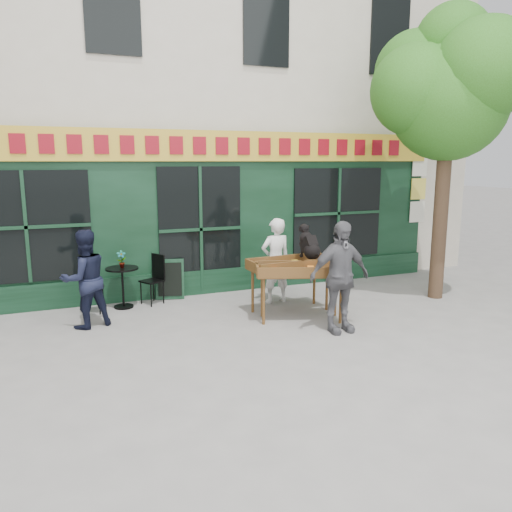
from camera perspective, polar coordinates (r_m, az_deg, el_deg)
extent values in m
plane|color=slate|center=(8.31, -1.76, -8.21)|extent=(80.00, 80.00, 0.00)
cube|color=beige|center=(13.83, -11.13, 20.17)|extent=(14.00, 7.00, 10.00)
cube|color=black|center=(10.22, -6.55, 4.53)|extent=(11.00, 0.16, 3.20)
cube|color=gold|center=(10.04, -6.54, 12.42)|extent=(11.00, 0.06, 0.60)
cube|color=maroon|center=(10.01, -6.47, 12.43)|extent=(9.60, 0.03, 0.34)
cube|color=black|center=(10.36, -6.24, -2.97)|extent=(11.00, 0.10, 0.50)
cube|color=black|center=(10.15, -6.37, 3.07)|extent=(1.70, 0.05, 2.50)
cube|color=black|center=(9.77, -24.79, 3.02)|extent=(2.20, 0.05, 2.00)
cube|color=black|center=(11.41, 9.32, 4.86)|extent=(2.20, 0.05, 2.00)
cube|color=silver|center=(12.68, 17.92, 4.83)|extent=(0.42, 0.02, 0.50)
cube|color=#E5D14C|center=(12.64, 18.07, 7.31)|extent=(0.42, 0.02, 0.50)
cube|color=silver|center=(12.62, 18.21, 9.80)|extent=(0.42, 0.02, 0.50)
cylinder|color=#382619|center=(10.43, 20.39, 5.16)|extent=(0.28, 0.28, 3.60)
sphere|color=#265313|center=(10.45, 21.14, 16.12)|extent=(2.20, 2.20, 2.20)
sphere|color=#265313|center=(11.18, 22.90, 17.16)|extent=(1.80, 1.80, 1.80)
sphere|color=#265313|center=(10.23, 17.84, 17.58)|extent=(1.70, 1.70, 1.70)
sphere|color=#265313|center=(10.22, 24.62, 18.85)|extent=(1.80, 1.80, 1.80)
sphere|color=#265313|center=(10.78, 17.84, 19.36)|extent=(1.60, 1.60, 1.60)
sphere|color=#265313|center=(10.76, 21.60, 21.86)|extent=(1.40, 1.40, 1.40)
cylinder|color=brown|center=(8.64, 0.84, -4.68)|extent=(0.05, 0.05, 0.80)
cylinder|color=brown|center=(9.26, 8.11, -3.72)|extent=(0.05, 0.05, 0.80)
cylinder|color=brown|center=(9.02, -0.39, -4.00)|extent=(0.05, 0.05, 0.80)
cylinder|color=brown|center=(9.62, 6.68, -3.14)|extent=(0.05, 0.05, 0.80)
cube|color=brown|center=(9.02, 3.95, -1.29)|extent=(1.53, 0.66, 0.05)
cube|color=brown|center=(8.75, 4.88, -1.14)|extent=(1.50, 0.12, 0.18)
cube|color=brown|center=(9.25, 3.09, -0.46)|extent=(1.50, 0.12, 0.18)
cube|color=brown|center=(9.01, 3.96, -0.92)|extent=(1.32, 0.47, 0.06)
imported|color=white|center=(9.59, 2.25, -0.53)|extent=(0.62, 0.42, 1.64)
cylinder|color=brown|center=(8.36, 0.88, -5.21)|extent=(0.05, 0.05, 0.80)
cylinder|color=brown|center=(8.53, 9.66, -5.03)|extent=(0.05, 0.05, 0.80)
cylinder|color=brown|center=(8.78, 0.70, -4.42)|extent=(0.05, 0.05, 0.80)
cylinder|color=brown|center=(8.95, 9.06, -4.26)|extent=(0.05, 0.05, 0.80)
cube|color=brown|center=(8.53, 5.16, -2.01)|extent=(1.61, 1.04, 0.05)
cube|color=brown|center=(8.23, 5.44, -1.92)|extent=(1.43, 0.53, 0.18)
cube|color=brown|center=(8.79, 4.91, -1.09)|extent=(1.43, 0.53, 0.18)
cube|color=brown|center=(8.51, 5.16, -1.62)|extent=(1.36, 0.81, 0.06)
imported|color=#525257|center=(8.02, 9.53, -2.38)|extent=(1.06, 0.45, 1.79)
cylinder|color=black|center=(9.72, -14.87, -5.60)|extent=(0.36, 0.36, 0.03)
cylinder|color=black|center=(9.63, -14.97, -3.54)|extent=(0.04, 0.04, 0.72)
cylinder|color=black|center=(9.55, -15.08, -1.39)|extent=(0.60, 0.60, 0.03)
cube|color=black|center=(9.47, -18.22, -3.53)|extent=(0.45, 0.45, 0.03)
cube|color=black|center=(9.45, -19.31, -2.06)|extent=(0.13, 0.35, 0.50)
cylinder|color=black|center=(9.35, -17.43, -5.11)|extent=(0.02, 0.02, 0.44)
cylinder|color=black|center=(9.64, -17.08, -4.63)|extent=(0.02, 0.02, 0.44)
cylinder|color=black|center=(9.42, -19.23, -5.11)|extent=(0.02, 0.02, 0.44)
cylinder|color=black|center=(9.70, -18.82, -4.63)|extent=(0.02, 0.02, 0.44)
cube|color=black|center=(9.74, -11.82, -2.82)|extent=(0.49, 0.49, 0.03)
cube|color=black|center=(9.79, -11.10, -1.22)|extent=(0.20, 0.33, 0.50)
cylinder|color=black|center=(9.82, -13.00, -4.14)|extent=(0.02, 0.02, 0.44)
cylinder|color=black|center=(9.59, -11.90, -4.45)|extent=(0.02, 0.02, 0.44)
cylinder|color=black|center=(10.00, -11.64, -3.81)|extent=(0.02, 0.02, 0.44)
cylinder|color=black|center=(9.77, -10.53, -4.11)|extent=(0.02, 0.02, 0.44)
imported|color=gray|center=(9.51, -15.13, -0.34)|extent=(0.17, 0.12, 0.33)
imported|color=black|center=(8.60, -18.97, -2.50)|extent=(0.94, 0.83, 1.63)
cube|color=black|center=(10.05, -9.83, -2.62)|extent=(0.59, 0.32, 0.79)
cube|color=black|center=(10.03, -9.80, -2.64)|extent=(0.49, 0.28, 0.65)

